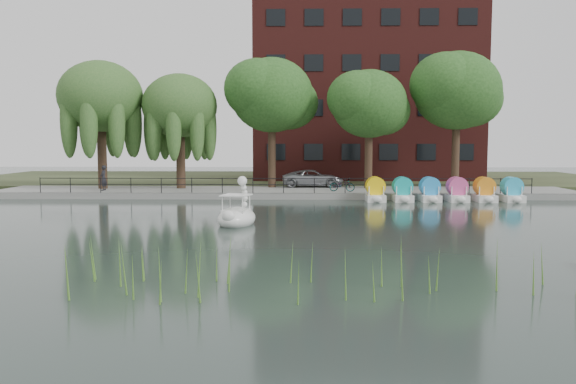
{
  "coord_description": "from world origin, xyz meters",
  "views": [
    {
      "loc": [
        1.12,
        -23.07,
        3.73
      ],
      "look_at": [
        0.5,
        4.0,
        1.3
      ],
      "focal_mm": 35.0,
      "sensor_mm": 36.0,
      "label": 1
    }
  ],
  "objects_px": {
    "swan_boat": "(237,214)",
    "pedestrian": "(103,176)",
    "bicycle": "(342,184)",
    "minivan": "(313,177)"
  },
  "relations": [
    {
      "from": "minivan",
      "to": "bicycle",
      "type": "distance_m",
      "value": 4.25
    },
    {
      "from": "swan_boat",
      "to": "pedestrian",
      "type": "bearing_deg",
      "value": 141.69
    },
    {
      "from": "swan_boat",
      "to": "minivan",
      "type": "bearing_deg",
      "value": 89.41
    },
    {
      "from": "bicycle",
      "to": "swan_boat",
      "type": "distance_m",
      "value": 13.82
    },
    {
      "from": "minivan",
      "to": "bicycle",
      "type": "xyz_separation_m",
      "value": [
        1.88,
        -3.8,
        -0.22
      ]
    },
    {
      "from": "bicycle",
      "to": "minivan",
      "type": "bearing_deg",
      "value": 41.84
    },
    {
      "from": "bicycle",
      "to": "pedestrian",
      "type": "relative_size",
      "value": 0.87
    },
    {
      "from": "pedestrian",
      "to": "minivan",
      "type": "bearing_deg",
      "value": 104.51
    },
    {
      "from": "bicycle",
      "to": "swan_boat",
      "type": "bearing_deg",
      "value": 171.37
    },
    {
      "from": "bicycle",
      "to": "pedestrian",
      "type": "bearing_deg",
      "value": 104.08
    }
  ]
}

